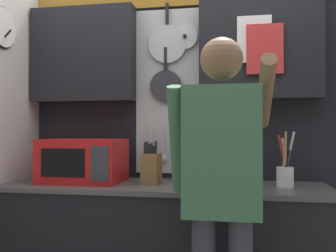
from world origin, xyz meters
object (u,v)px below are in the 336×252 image
object	(u,v)px
knife_block	(151,168)
utensil_crock	(285,173)
person	(222,178)
microwave	(83,160)

from	to	relation	value
knife_block	utensil_crock	distance (m)	0.85
utensil_crock	person	bearing A→B (deg)	-125.06
microwave	knife_block	bearing A→B (deg)	0.05
microwave	knife_block	world-z (taller)	microwave
person	microwave	bearing A→B (deg)	151.00
microwave	person	xyz separation A→B (m)	(0.95, -0.53, -0.03)
microwave	person	size ratio (longest dim) A/B	0.31
microwave	utensil_crock	world-z (taller)	utensil_crock
microwave	person	world-z (taller)	person
utensil_crock	person	size ratio (longest dim) A/B	0.20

